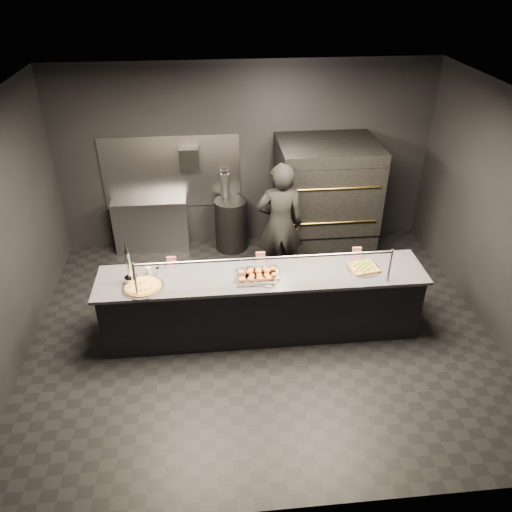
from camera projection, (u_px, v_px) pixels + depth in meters
The scene contains 15 objects.
room at pixel (260, 232), 5.94m from camera, with size 6.04×6.00×3.00m.
service_counter at pixel (262, 303), 6.44m from camera, with size 4.10×0.78×1.37m.
pizza_oven at pixel (325, 201), 7.88m from camera, with size 1.50×1.23×1.91m.
prep_shelf at pixel (151, 225), 8.28m from camera, with size 1.20×0.35×0.90m, color #99999E.
towel_dispenser at pixel (189, 159), 7.81m from camera, with size 0.30×0.20×0.35m, color black.
fire_extinguisher at pixel (225, 186), 8.13m from camera, with size 0.14×0.14×0.51m.
beer_tap at pixel (130, 272), 5.95m from camera, with size 0.15×0.21×0.58m.
round_pizza at pixel (143, 287), 5.95m from camera, with size 0.50×0.50×0.03m.
slider_tray_a at pixel (255, 276), 6.11m from camera, with size 0.55×0.47×0.08m.
slider_tray_b at pixel (262, 273), 6.18m from camera, with size 0.46×0.39×0.06m.
square_pizza at pixel (363, 268), 6.29m from camera, with size 0.42×0.42×0.05m.
condiment_jar at pixel (152, 271), 6.17m from camera, with size 0.17×0.07×0.11m.
tent_cards at pixel (264, 257), 6.40m from camera, with size 2.51×0.04×0.15m.
trash_bin at pixel (231, 225), 8.31m from camera, with size 0.53×0.53×0.88m, color black.
worker at pixel (280, 225), 7.24m from camera, with size 0.69×0.45×1.89m, color black.
Camera 1 is at (-0.58, -5.11, 4.39)m, focal length 35.00 mm.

